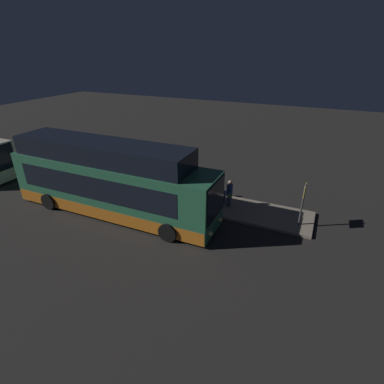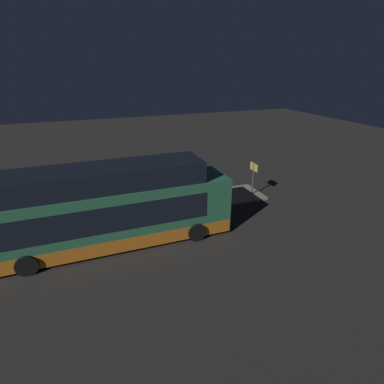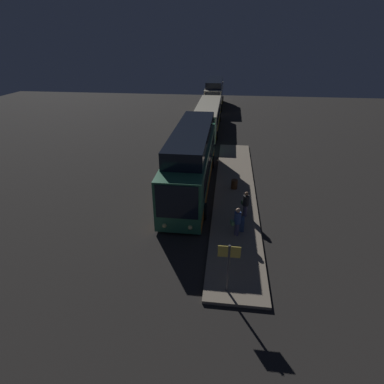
{
  "view_description": "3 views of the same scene",
  "coord_description": "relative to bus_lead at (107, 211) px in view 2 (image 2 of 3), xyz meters",
  "views": [
    {
      "loc": [
        9.68,
        -12.1,
        8.62
      ],
      "look_at": [
        4.0,
        0.47,
        1.94
      ],
      "focal_mm": 28.0,
      "sensor_mm": 36.0,
      "label": 1
    },
    {
      "loc": [
        -1.46,
        -13.93,
        8.49
      ],
      "look_at": [
        4.0,
        0.47,
        1.94
      ],
      "focal_mm": 28.0,
      "sensor_mm": 36.0,
      "label": 2
    },
    {
      "loc": [
        18.62,
        2.26,
        9.51
      ],
      "look_at": [
        4.0,
        0.47,
        1.94
      ],
      "focal_mm": 28.0,
      "sensor_mm": 36.0,
      "label": 3
    }
  ],
  "objects": [
    {
      "name": "ground",
      "position": [
        0.71,
        0.13,
        -1.85
      ],
      "size": [
        80.0,
        80.0,
        0.0
      ],
      "primitive_type": "plane",
      "color": "#2B2826"
    },
    {
      "name": "platform",
      "position": [
        0.71,
        3.1,
        -1.77
      ],
      "size": [
        20.0,
        2.74,
        0.16
      ],
      "color": "gray",
      "rests_on": "ground"
    },
    {
      "name": "bus_lead",
      "position": [
        0.0,
        0.0,
        0.0
      ],
      "size": [
        12.35,
        2.82,
        4.15
      ],
      "color": "#2D704C",
      "rests_on": "ground"
    },
    {
      "name": "passenger_boarding",
      "position": [
        3.93,
        3.64,
        -0.85
      ],
      "size": [
        0.61,
        0.5,
        1.58
      ],
      "rotation": [
        0.0,
        0.0,
        1.97
      ],
      "color": "#4C476B",
      "rests_on": "platform"
    },
    {
      "name": "passenger_waiting",
      "position": [
        5.96,
        3.12,
        -0.81
      ],
      "size": [
        0.47,
        0.59,
        1.64
      ],
      "rotation": [
        0.0,
        0.0,
        -2.81
      ],
      "color": "#4C476B",
      "rests_on": "platform"
    },
    {
      "name": "suitcase",
      "position": [
        5.43,
        3.4,
        -1.32
      ],
      "size": [
        0.44,
        0.28,
        0.99
      ],
      "color": "#334C7F",
      "rests_on": "platform"
    },
    {
      "name": "sign_post",
      "position": [
        9.98,
        2.7,
        -0.17
      ],
      "size": [
        0.1,
        0.89,
        2.3
      ],
      "color": "#4C4C51",
      "rests_on": "platform"
    },
    {
      "name": "trash_bin",
      "position": [
        0.36,
        3.04,
        -1.37
      ],
      "size": [
        0.44,
        0.44,
        0.65
      ],
      "color": "#593319",
      "rests_on": "platform"
    }
  ]
}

